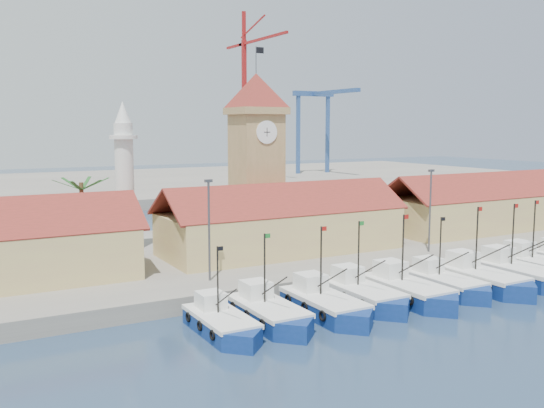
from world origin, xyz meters
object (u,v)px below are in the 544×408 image
boat_5 (446,285)px  boat_0 (223,325)px  clock_tower (256,154)px  minaret (125,177)px

boat_5 → boat_0: bearing=-179.2°
boat_5 → clock_tower: bearing=107.4°
clock_tower → boat_0: bearing=-122.6°
boat_0 → minaret: bearing=89.8°
boat_5 → clock_tower: 26.89m
clock_tower → boat_5: bearing=-72.6°
boat_0 → clock_tower: clock_tower is taller
boat_0 → minaret: size_ratio=0.55×
boat_0 → clock_tower: size_ratio=0.39×
minaret → clock_tower: bearing=-7.6°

